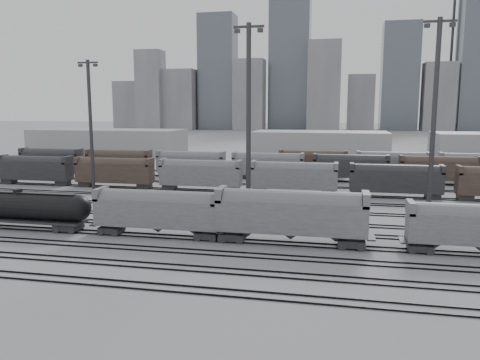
% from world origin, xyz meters
% --- Properties ---
extents(ground, '(900.00, 900.00, 0.00)m').
position_xyz_m(ground, '(0.00, 0.00, 0.00)').
color(ground, '#ACABB0').
rests_on(ground, ground).
extents(tracks, '(220.00, 71.50, 0.16)m').
position_xyz_m(tracks, '(0.00, 17.50, 0.08)').
color(tracks, black).
rests_on(tracks, ground).
extents(tank_car_b, '(19.41, 3.24, 4.80)m').
position_xyz_m(tank_car_b, '(-23.30, 1.00, 2.78)').
color(tank_car_b, black).
rests_on(tank_car_b, ground).
extents(hopper_car_a, '(14.95, 2.97, 5.35)m').
position_xyz_m(hopper_car_a, '(-4.97, 1.00, 3.30)').
color(hopper_car_a, black).
rests_on(hopper_car_a, ground).
extents(hopper_car_b, '(16.50, 3.28, 5.90)m').
position_xyz_m(hopper_car_b, '(10.54, 1.00, 3.65)').
color(hopper_car_b, black).
rests_on(hopper_car_b, ground).
extents(light_mast_b, '(3.68, 0.59, 22.98)m').
position_xyz_m(light_mast_b, '(-26.34, 24.66, 12.19)').
color(light_mast_b, '#323234').
rests_on(light_mast_b, ground).
extents(light_mast_c, '(4.21, 0.67, 26.29)m').
position_xyz_m(light_mast_c, '(3.10, 15.08, 13.95)').
color(light_mast_c, '#323234').
rests_on(light_mast_c, ground).
extents(light_mast_d, '(4.35, 0.70, 27.22)m').
position_xyz_m(light_mast_d, '(28.49, 21.46, 14.44)').
color(light_mast_d, '#323234').
rests_on(light_mast_d, ground).
extents(bg_string_near, '(151.00, 3.00, 5.60)m').
position_xyz_m(bg_string_near, '(8.00, 32.00, 2.80)').
color(bg_string_near, gray).
rests_on(bg_string_near, ground).
extents(bg_string_mid, '(151.00, 3.00, 5.60)m').
position_xyz_m(bg_string_mid, '(18.00, 48.00, 2.80)').
color(bg_string_mid, black).
rests_on(bg_string_mid, ground).
extents(bg_string_far, '(66.00, 3.00, 5.60)m').
position_xyz_m(bg_string_far, '(35.50, 56.00, 2.80)').
color(bg_string_far, brown).
rests_on(bg_string_far, ground).
extents(warehouse_left, '(50.00, 18.00, 8.00)m').
position_xyz_m(warehouse_left, '(-60.00, 95.00, 4.00)').
color(warehouse_left, '#ADADB0').
rests_on(warehouse_left, ground).
extents(warehouse_mid, '(40.00, 18.00, 8.00)m').
position_xyz_m(warehouse_mid, '(10.00, 95.00, 4.00)').
color(warehouse_mid, '#ADADB0').
rests_on(warehouse_mid, ground).
extents(skyline, '(316.00, 22.40, 95.00)m').
position_xyz_m(skyline, '(10.84, 280.00, 34.73)').
color(skyline, '#9C9C9F').
rests_on(skyline, ground).
extents(crane_left, '(42.00, 1.80, 100.00)m').
position_xyz_m(crane_left, '(-28.74, 305.00, 57.39)').
color(crane_left, '#323234').
rests_on(crane_left, ground).
extents(crane_right, '(42.00, 1.80, 100.00)m').
position_xyz_m(crane_right, '(91.26, 305.00, 57.39)').
color(crane_right, '#323234').
rests_on(crane_right, ground).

